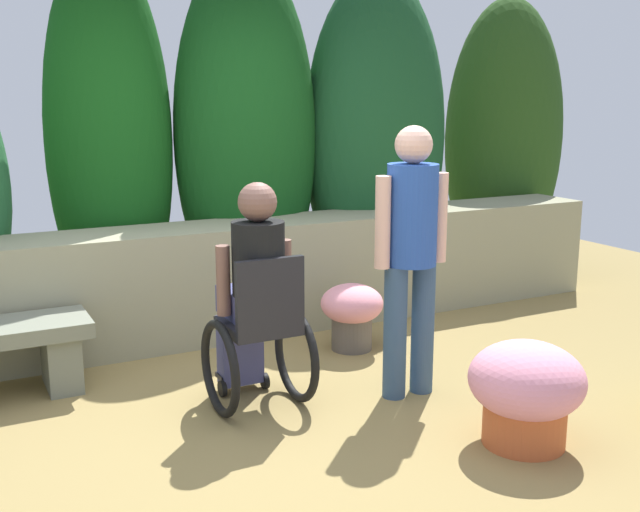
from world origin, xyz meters
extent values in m
plane|color=olive|center=(0.00, 0.00, 0.00)|extent=(11.47, 11.47, 0.00)
cube|color=gray|center=(0.00, 1.55, 0.42)|extent=(7.51, 0.58, 0.85)
ellipsoid|color=#114713|center=(-0.27, 2.21, 1.45)|extent=(0.97, 0.68, 2.91)
ellipsoid|color=#114416|center=(0.81, 2.12, 1.46)|extent=(1.21, 0.84, 2.92)
ellipsoid|color=#174522|center=(2.02, 2.05, 1.43)|extent=(1.33, 0.93, 2.85)
ellipsoid|color=#234516|center=(3.71, 2.32, 1.37)|extent=(1.32, 0.92, 2.75)
cube|color=slate|center=(-0.90, 0.99, 0.18)|extent=(0.20, 0.40, 0.36)
cube|color=black|center=(0.08, 0.13, 0.50)|extent=(0.40, 0.40, 0.06)
cube|color=black|center=(0.08, -0.05, 0.73)|extent=(0.40, 0.04, 0.40)
cube|color=black|center=(0.08, 0.45, 0.10)|extent=(0.28, 0.12, 0.03)
torus|color=black|center=(-0.16, 0.13, 0.28)|extent=(0.05, 0.56, 0.56)
torus|color=black|center=(0.32, 0.13, 0.28)|extent=(0.05, 0.56, 0.56)
cylinder|color=black|center=(-0.06, 0.38, 0.05)|extent=(0.03, 0.10, 0.10)
cylinder|color=black|center=(0.22, 0.38, 0.05)|extent=(0.03, 0.10, 0.10)
cube|color=#434576|center=(0.08, 0.23, 0.61)|extent=(0.30, 0.40, 0.16)
cube|color=#434576|center=(0.08, 0.43, 0.27)|extent=(0.26, 0.14, 0.43)
cylinder|color=black|center=(0.08, 0.11, 0.86)|extent=(0.30, 0.30, 0.50)
cylinder|color=brown|center=(-0.11, 0.17, 0.78)|extent=(0.08, 0.08, 0.40)
cylinder|color=brown|center=(0.27, 0.17, 0.78)|extent=(0.08, 0.08, 0.40)
sphere|color=brown|center=(0.08, 0.11, 1.22)|extent=(0.22, 0.22, 0.22)
cylinder|color=#334E6E|center=(0.87, -0.09, 0.41)|extent=(0.14, 0.14, 0.81)
cylinder|color=#334E6E|center=(1.07, -0.09, 0.41)|extent=(0.14, 0.14, 0.81)
cylinder|color=#274CA3|center=(0.97, -0.09, 1.11)|extent=(0.30, 0.30, 0.60)
cylinder|color=beige|center=(0.77, -0.09, 1.08)|extent=(0.09, 0.09, 0.54)
cylinder|color=beige|center=(1.17, -0.09, 1.08)|extent=(0.09, 0.09, 0.54)
sphere|color=beige|center=(0.97, -0.09, 1.52)|extent=(0.22, 0.22, 0.22)
cylinder|color=#C1582D|center=(1.13, -0.94, 0.12)|extent=(0.43, 0.43, 0.25)
ellipsoid|color=#1F6D30|center=(1.13, -0.94, 0.30)|extent=(0.47, 0.47, 0.14)
ellipsoid|color=pink|center=(1.13, -0.94, 0.36)|extent=(0.60, 0.60, 0.40)
cylinder|color=#5A5148|center=(1.07, 0.79, 0.13)|extent=(0.29, 0.29, 0.26)
ellipsoid|color=#0B440D|center=(1.07, 0.79, 0.30)|extent=(0.32, 0.32, 0.10)
ellipsoid|color=pink|center=(1.07, 0.79, 0.34)|extent=(0.45, 0.45, 0.28)
camera|label=1|loc=(-1.51, -3.73, 1.80)|focal=42.42mm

